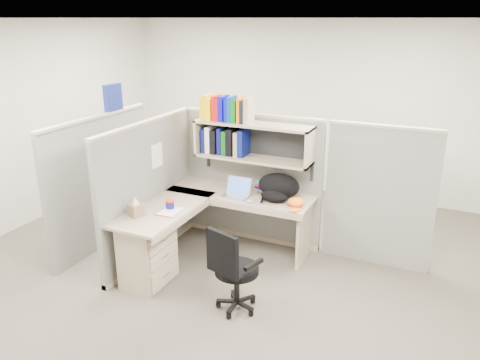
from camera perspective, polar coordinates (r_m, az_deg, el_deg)
The scene contains 14 objects.
ground at distance 5.41m, azimuth -2.50°, elevation -10.80°, with size 6.00×6.00×0.00m, color #3D382F.
room_shell at distance 4.81m, azimuth -2.77°, elevation 6.16°, with size 6.00×6.00×6.00m.
cubicle at distance 5.56m, azimuth -3.88°, elevation 0.30°, with size 3.79×1.84×1.95m.
desk at distance 5.17m, azimuth -8.08°, elevation -6.98°, with size 1.74×1.75×0.73m.
laptop at distance 5.41m, azimuth -0.59°, elevation -0.97°, with size 0.30×0.30×0.22m, color #AEAEB3, non-canonical shape.
backpack at distance 5.34m, azimuth 4.51°, elevation -0.90°, with size 0.49×0.38×0.29m, color black, non-canonical shape.
orange_cap at distance 5.19m, azimuth 6.83°, elevation -2.71°, with size 0.18×0.21×0.10m, color orange, non-canonical shape.
snack_canister at distance 5.16m, azimuth -8.53°, elevation -2.92°, with size 0.10×0.10×0.10m.
tissue_box at distance 5.01m, azimuth -12.58°, elevation -3.18°, with size 0.13×0.13×0.21m, color #8C694F, non-canonical shape.
mouse at distance 5.27m, azimuth 1.17°, elevation -2.60°, with size 0.08×0.05×0.03m, color #8FA1CC.
paper_cup at distance 5.67m, azimuth 0.78°, elevation -0.58°, with size 0.08×0.08×0.11m, color silver.
book_stack at distance 5.67m, azimuth 3.25°, elevation -0.57°, with size 0.18×0.25×0.12m, color gray, non-canonical shape.
loose_paper at distance 5.10m, azimuth -8.52°, elevation -3.75°, with size 0.20×0.27×0.00m, color silver, non-canonical shape.
task_chair at distance 4.57m, azimuth -0.73°, elevation -12.34°, with size 0.51×0.47×0.89m.
Camera 1 is at (2.16, -4.16, 2.70)m, focal length 35.00 mm.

